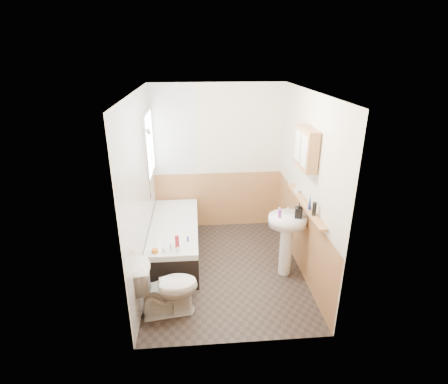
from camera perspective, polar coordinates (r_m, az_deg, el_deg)
The scene contains 26 objects.
floor at distance 5.23m, azimuth 0.14°, elevation -12.39°, with size 2.80×2.80×0.00m, color black.
ceiling at distance 4.33m, azimuth 0.17°, elevation 16.00°, with size 2.80×2.80×0.00m, color white.
wall_back at distance 5.96m, azimuth -1.03°, elevation 5.46°, with size 2.20×0.02×2.50m, color beige.
wall_front at distance 3.37m, azimuth 2.27°, elevation -8.44°, with size 2.20×0.02×2.50m, color beige.
wall_left at distance 4.68m, azimuth -13.52°, elevation 0.01°, with size 0.02×2.80×2.50m, color beige.
wall_right at distance 4.85m, azimuth 13.33°, elevation 0.85°, with size 0.02×2.80×2.50m, color beige.
wainscot_right at distance 5.16m, azimuth 12.37°, elevation -6.94°, with size 0.01×2.80×1.00m, color #B17A48.
wainscot_front at distance 3.83m, azimuth 2.05°, elevation -17.98°, with size 2.20×0.01×1.00m, color #B17A48.
wainscot_back at distance 6.20m, azimuth -0.97°, elevation -1.25°, with size 2.20×0.01×1.00m, color #B17A48.
tile_cladding_left at distance 4.67m, azimuth -13.26°, elevation 0.02°, with size 0.01×2.80×2.50m, color white.
tile_return_back at distance 5.81m, azimuth -8.30°, elevation 9.88°, with size 0.75×0.01×1.50m, color white.
window at distance 5.44m, azimuth -12.06°, elevation 7.71°, with size 0.03×0.79×0.99m.
bathtub at distance 5.45m, azimuth -8.01°, elevation -7.56°, with size 0.70×1.80×0.68m.
shower_riser at distance 4.95m, azimuth -12.42°, elevation 6.34°, with size 0.10×0.08×1.17m.
toilet at distance 4.34m, azimuth -9.25°, elevation -15.09°, with size 0.41×0.74×0.72m, color white.
sink at distance 4.89m, azimuth 10.24°, elevation -6.53°, with size 0.53×0.43×1.02m.
pine_shelf at distance 4.73m, azimuth 13.03°, elevation -1.94°, with size 0.10×1.47×0.03m, color #B17A48.
medicine_cabinet at distance 4.53m, azimuth 13.26°, elevation 6.97°, with size 0.14×0.57×0.51m.
foam_can at distance 4.37m, azimuth 14.53°, elevation -2.66°, with size 0.05×0.05×0.17m, color black.
green_bottle at distance 4.51m, azimuth 13.87°, elevation -1.49°, with size 0.04×0.04×0.22m, color navy.
black_jar at distance 5.04m, azimuth 11.83°, elevation 0.20°, with size 0.07×0.07×0.05m, color silver.
soap_bottle at distance 4.72m, azimuth 12.07°, elevation -3.56°, with size 0.10×0.21×0.10m, color black.
clear_bottle at distance 4.67m, azimuth 9.08°, elevation -3.52°, with size 0.04×0.04×0.11m, color purple.
blue_gel at distance 4.67m, azimuth -7.68°, elevation -8.04°, with size 0.05×0.03×0.17m, color maroon.
cream_jar at distance 4.64m, azimuth -11.21°, elevation -9.41°, with size 0.08×0.08×0.05m, color orange.
orange_bottle at distance 4.81m, azimuth -5.92°, elevation -7.63°, with size 0.02×0.02×0.07m, color #19339E.
Camera 1 is at (-0.38, -4.29, 2.97)m, focal length 28.00 mm.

